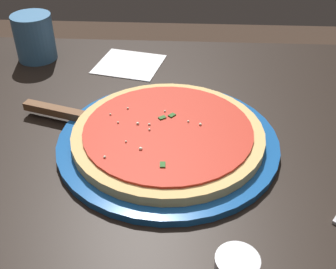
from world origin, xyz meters
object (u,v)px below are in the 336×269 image
object	(u,v)px
pizza_server	(77,116)
cup_tall_drink	(34,37)
pizza	(168,134)
napkin_folded_right	(129,64)
serving_plate	(168,141)

from	to	relation	value
pizza_server	cup_tall_drink	distance (m)	0.30
pizza	napkin_folded_right	xyz separation A→B (m)	(0.29, 0.10, -0.02)
cup_tall_drink	napkin_folded_right	bearing A→B (deg)	-95.61
pizza	pizza_server	size ratio (longest dim) A/B	1.40
pizza	cup_tall_drink	xyz separation A→B (m)	(0.31, 0.31, 0.03)
serving_plate	cup_tall_drink	xyz separation A→B (m)	(0.31, 0.31, 0.04)
serving_plate	pizza	xyz separation A→B (m)	(-0.00, 0.00, 0.02)
pizza	pizza_server	world-z (taller)	pizza
serving_plate	napkin_folded_right	distance (m)	0.31
napkin_folded_right	pizza	bearing A→B (deg)	-160.45
cup_tall_drink	pizza_server	bearing A→B (deg)	-149.60
serving_plate	pizza	bearing A→B (deg)	109.14
pizza	pizza_server	xyz separation A→B (m)	(0.05, 0.16, -0.00)
serving_plate	cup_tall_drink	distance (m)	0.44
serving_plate	pizza_server	xyz separation A→B (m)	(0.05, 0.16, 0.01)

